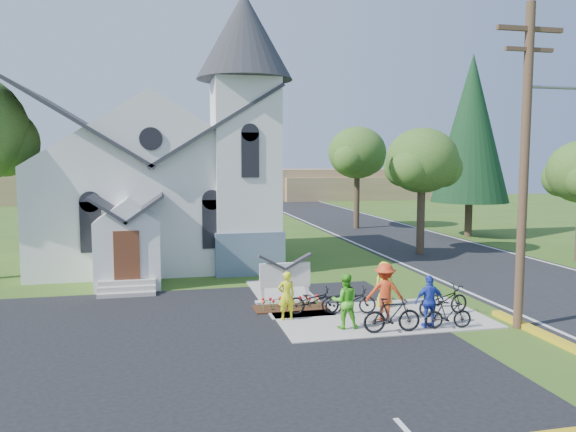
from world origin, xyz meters
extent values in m
plane|color=#355B1A|center=(0.00, 0.00, 0.00)|extent=(120.00, 120.00, 0.00)
cube|color=black|center=(-7.00, -2.00, 0.01)|extent=(20.00, 16.00, 0.02)
cube|color=black|center=(10.00, 15.00, 0.01)|extent=(8.00, 90.00, 0.02)
cube|color=#9D978E|center=(1.50, 0.50, 0.03)|extent=(7.00, 4.00, 0.05)
cube|color=white|center=(-6.00, 13.00, 2.50)|extent=(11.00, 9.00, 5.00)
cube|color=slate|center=(-1.70, 9.70, 1.00)|extent=(3.20, 3.20, 2.00)
cube|color=white|center=(-1.70, 9.70, 4.50)|extent=(3.00, 3.00, 9.00)
cone|color=#2B2B30|center=(-1.70, 9.70, 11.00)|extent=(4.50, 4.50, 4.00)
cube|color=white|center=(-7.00, 7.30, 1.40)|extent=(2.60, 2.40, 2.80)
cube|color=brown|center=(-7.00, 6.07, 1.50)|extent=(1.00, 0.10, 2.00)
cube|color=#9D978E|center=(-1.20, 3.20, 0.05)|extent=(2.20, 0.40, 0.10)
cube|color=white|center=(-2.05, 3.20, 0.55)|extent=(0.12, 0.12, 1.00)
cube|color=white|center=(-0.35, 3.20, 0.55)|extent=(0.12, 0.12, 1.00)
cube|color=white|center=(-1.20, 3.20, 1.05)|extent=(1.90, 0.14, 0.90)
cube|color=#351D0E|center=(-1.20, 2.30, 0.04)|extent=(2.60, 1.10, 0.07)
cylinder|color=#452D22|center=(5.30, -1.50, 5.00)|extent=(0.28, 0.28, 10.00)
cube|color=#452D22|center=(5.30, -1.50, 9.20)|extent=(2.20, 0.14, 0.14)
cube|color=#452D22|center=(5.30, -1.50, 8.60)|extent=(1.60, 0.12, 0.12)
cylinder|color=gray|center=(6.40, -1.50, 7.50)|extent=(2.20, 0.10, 0.10)
cylinder|color=#39261F|center=(8.50, 12.00, 2.02)|extent=(0.44, 0.44, 4.05)
ellipsoid|color=#2F561D|center=(8.50, 12.00, 5.25)|extent=(4.00, 4.00, 3.60)
cylinder|color=#39261F|center=(9.00, 24.00, 2.25)|extent=(0.44, 0.44, 4.50)
ellipsoid|color=#2F561D|center=(9.00, 24.00, 5.82)|extent=(4.40, 4.40, 3.96)
cylinder|color=#39261F|center=(15.00, 18.00, 1.20)|extent=(0.50, 0.50, 2.40)
cone|color=black|center=(15.00, 18.00, 7.40)|extent=(5.20, 5.20, 10.00)
cube|color=#8B714E|center=(6.00, 56.00, 2.00)|extent=(60.00, 8.00, 4.00)
cube|color=#8B714E|center=(-10.00, 58.00, 2.80)|extent=(30.00, 6.00, 5.60)
cube|color=#8B714E|center=(22.00, 54.00, 1.50)|extent=(25.00, 6.00, 3.00)
imported|color=#F1F41C|center=(-1.66, 0.86, 0.86)|extent=(0.62, 0.43, 1.61)
imported|color=black|center=(-0.63, 1.31, 0.52)|extent=(1.84, 0.83, 0.94)
imported|color=#52CC26|center=(-0.07, -0.43, 0.91)|extent=(0.92, 0.76, 1.72)
imported|color=black|center=(1.17, -1.20, 0.59)|extent=(1.82, 0.62, 1.08)
imported|color=blue|center=(2.54, -0.94, 0.88)|extent=(0.97, 0.40, 1.65)
imported|color=black|center=(0.63, 1.05, 0.51)|extent=(1.82, 0.83, 0.92)
imported|color=red|center=(1.46, 0.06, 1.00)|extent=(1.36, 0.98, 1.90)
imported|color=black|center=(3.06, -1.20, 0.49)|extent=(1.52, 0.59, 0.89)
imported|color=yellow|center=(2.12, 1.71, 0.87)|extent=(0.89, 0.69, 1.63)
imported|color=black|center=(3.63, 0.21, 0.57)|extent=(2.05, 1.02, 1.03)
camera|label=1|loc=(-5.57, -16.76, 5.31)|focal=35.00mm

